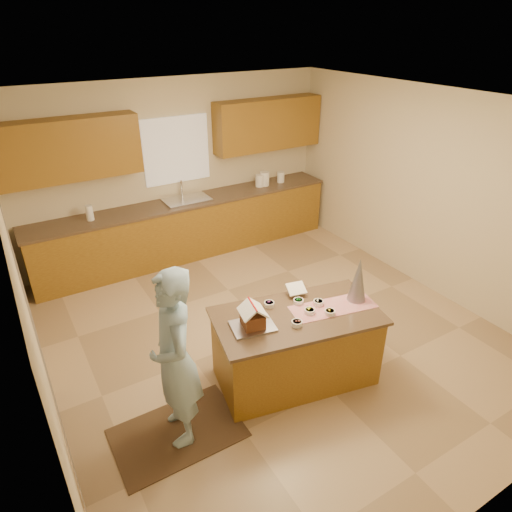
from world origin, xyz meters
The scene contains 28 objects.
floor centered at (0.00, 0.00, 0.00)m, with size 5.50×5.50×0.00m, color tan.
ceiling centered at (0.00, 0.00, 2.70)m, with size 5.50×5.50×0.00m, color silver.
wall_back centered at (0.00, 2.75, 1.35)m, with size 5.50×5.50×0.00m, color beige.
wall_front centered at (0.00, -2.75, 1.35)m, with size 5.50×5.50×0.00m, color beige.
wall_left centered at (-2.50, 0.00, 1.35)m, with size 5.50×5.50×0.00m, color beige.
wall_right centered at (2.50, 0.00, 1.35)m, with size 5.50×5.50×0.00m, color beige.
stone_accent centered at (-2.48, -0.80, 1.25)m, with size 2.50×2.50×0.00m, color gray.
window_curtain centered at (0.00, 2.72, 1.65)m, with size 1.05×0.03×1.00m, color white.
back_counter_base centered at (0.00, 2.45, 0.44)m, with size 4.80×0.60×0.88m, color olive.
back_counter_top centered at (0.00, 2.45, 0.90)m, with size 4.85×0.63×0.04m, color brown.
upper_cabinet_left centered at (-1.55, 2.57, 1.90)m, with size 1.85×0.35×0.80m, color brown.
upper_cabinet_right centered at (1.55, 2.57, 1.90)m, with size 1.85×0.35×0.80m, color brown.
sink centered at (0.00, 2.45, 0.89)m, with size 0.70×0.45×0.12m, color silver.
faucet centered at (0.00, 2.63, 1.06)m, with size 0.03×0.03×0.28m, color silver.
island_base centered at (-0.21, -0.78, 0.39)m, with size 1.59×0.80×0.78m, color olive.
island_top centered at (-0.21, -0.78, 0.80)m, with size 1.67×0.87×0.04m, color brown.
table_runner centered at (0.18, -0.86, 0.82)m, with size 0.89×0.32×0.01m, color #AF0C1F.
baking_tray centered at (-0.70, -0.73, 0.83)m, with size 0.41×0.30×0.02m, color silver.
cookbook centered at (-0.01, -0.48, 0.89)m, with size 0.19×0.02×0.16m, color white.
tinsel_tree centered at (0.48, -0.88, 1.06)m, with size 0.19×0.19×0.49m, color #AAAAB6.
rug centered at (-1.58, -0.84, 0.01)m, with size 1.16×0.76×0.01m, color black.
boy centered at (-1.53, -0.84, 0.87)m, with size 0.63×0.41×1.71m, color #99C1DA.
canister_a centered at (1.32, 2.45, 1.02)m, with size 0.14×0.14×0.20m, color white.
canister_b centered at (1.42, 2.45, 1.04)m, with size 0.16×0.16×0.23m, color white.
canister_c centered at (1.75, 2.45, 1.01)m, with size 0.13×0.13×0.18m, color white.
paper_towel centered at (-1.45, 2.45, 1.03)m, with size 0.10×0.10×0.22m, color white.
gingerbread_house centered at (-0.70, -0.73, 0.93)m, with size 0.29×0.29×0.25m.
candy_bowls centered at (-0.12, -0.77, 0.84)m, with size 0.56×0.54×0.05m.
Camera 1 is at (-2.46, -3.73, 3.43)m, focal length 31.63 mm.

